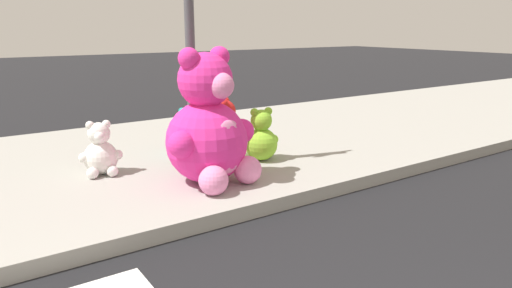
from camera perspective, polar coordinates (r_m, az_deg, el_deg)
name	(u,v)px	position (r m, az deg, el deg)	size (l,w,h in m)	color
sidewalk	(91,170)	(6.03, -19.55, -3.03)	(28.00, 4.40, 0.15)	#9E9B93
sign_pole	(189,20)	(5.37, -8.18, 14.82)	(0.56, 0.11, 3.20)	#4C4C51
plush_pink_large	(209,130)	(4.91, -5.76, 1.72)	(1.09, 1.00, 1.43)	#F22D93
plush_teal	(183,136)	(6.15, -8.98, 1.00)	(0.42, 0.45, 0.60)	teal
plush_lime	(261,139)	(5.79, 0.57, 0.62)	(0.51, 0.46, 0.66)	#8CD133
plush_white	(101,153)	(5.51, -18.53, -1.07)	(0.47, 0.43, 0.62)	white
plush_red	(223,130)	(6.19, -4.01, 1.69)	(0.52, 0.50, 0.72)	red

